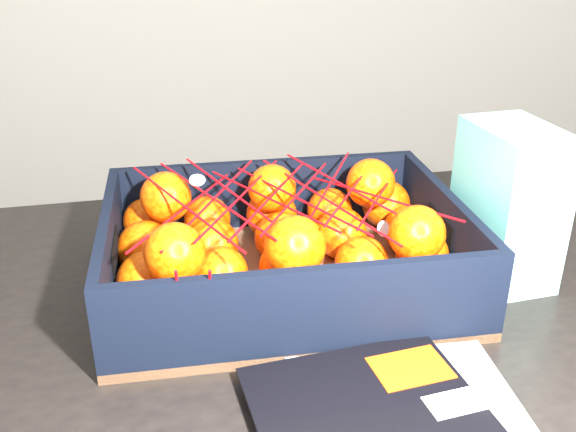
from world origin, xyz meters
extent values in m
cube|color=black|center=(-0.09, 0.03, 0.73)|extent=(1.23, 0.85, 0.04)
cylinder|color=black|center=(0.46, 0.38, 0.35)|extent=(0.06, 0.06, 0.71)
cube|color=#ED440C|center=(-0.06, -0.11, 0.77)|extent=(0.08, 0.06, 0.00)
cube|color=white|center=(-0.04, -0.16, 0.77)|extent=(0.06, 0.04, 0.00)
cube|color=brown|center=(-0.16, 0.10, 0.76)|extent=(0.43, 0.32, 0.01)
cube|color=black|center=(-0.16, 0.26, 0.81)|extent=(0.43, 0.01, 0.11)
cube|color=black|center=(-0.16, -0.06, 0.81)|extent=(0.43, 0.01, 0.11)
cube|color=black|center=(-0.37, 0.10, 0.81)|extent=(0.01, 0.30, 0.11)
cube|color=black|center=(0.05, 0.10, 0.81)|extent=(0.01, 0.30, 0.11)
sphere|color=#FF4A05|center=(-0.33, -0.02, 0.80)|extent=(0.06, 0.06, 0.06)
sphere|color=#FF4A05|center=(-0.32, 0.06, 0.80)|extent=(0.07, 0.07, 0.07)
sphere|color=#FF4A05|center=(-0.33, 0.14, 0.80)|extent=(0.07, 0.07, 0.07)
sphere|color=#FF4A05|center=(-0.33, 0.22, 0.80)|extent=(0.06, 0.06, 0.06)
sphere|color=#FF4A05|center=(-0.24, -0.02, 0.80)|extent=(0.06, 0.06, 0.06)
sphere|color=#FF4A05|center=(-0.24, 0.06, 0.80)|extent=(0.06, 0.06, 0.06)
sphere|color=#FF4A05|center=(-0.24, 0.14, 0.80)|extent=(0.07, 0.07, 0.07)
sphere|color=#FF4A05|center=(-0.24, 0.21, 0.80)|extent=(0.06, 0.06, 0.06)
sphere|color=#FF4A05|center=(-0.16, -0.02, 0.80)|extent=(0.06, 0.06, 0.06)
sphere|color=#FF4A05|center=(-0.16, 0.06, 0.80)|extent=(0.07, 0.07, 0.07)
sphere|color=#FF4A05|center=(-0.15, 0.14, 0.80)|extent=(0.07, 0.07, 0.07)
sphere|color=#FF4A05|center=(-0.15, 0.21, 0.80)|extent=(0.07, 0.07, 0.07)
sphere|color=#FF4A05|center=(-0.07, -0.02, 0.80)|extent=(0.07, 0.07, 0.07)
sphere|color=#FF4A05|center=(-0.07, 0.06, 0.80)|extent=(0.07, 0.07, 0.07)
sphere|color=#FF4A05|center=(-0.07, 0.14, 0.80)|extent=(0.07, 0.07, 0.07)
sphere|color=#FF4A05|center=(-0.07, 0.21, 0.80)|extent=(0.06, 0.06, 0.06)
sphere|color=#FF4A05|center=(0.01, -0.02, 0.80)|extent=(0.07, 0.07, 0.07)
sphere|color=#FF4A05|center=(0.01, 0.07, 0.80)|extent=(0.07, 0.07, 0.07)
sphere|color=#FF4A05|center=(0.02, 0.14, 0.80)|extent=(0.06, 0.06, 0.06)
sphere|color=#FF4A05|center=(0.01, 0.22, 0.80)|extent=(0.07, 0.07, 0.07)
sphere|color=#FF4A05|center=(-0.29, 0.02, 0.85)|extent=(0.07, 0.07, 0.07)
sphere|color=#FF4A05|center=(-0.30, 0.18, 0.85)|extent=(0.07, 0.07, 0.07)
sphere|color=#FF4A05|center=(-0.16, 0.02, 0.85)|extent=(0.07, 0.07, 0.07)
sphere|color=#FF4A05|center=(-0.16, 0.18, 0.85)|extent=(0.06, 0.06, 0.06)
sphere|color=#FF4A05|center=(-0.02, 0.02, 0.85)|extent=(0.07, 0.07, 0.07)
sphere|color=#FF4A05|center=(-0.02, 0.18, 0.85)|extent=(0.07, 0.07, 0.07)
cylinder|color=red|center=(-0.27, 0.10, 0.87)|extent=(0.12, 0.23, 0.02)
cylinder|color=red|center=(-0.24, 0.11, 0.87)|extent=(0.12, 0.23, 0.01)
cylinder|color=red|center=(-0.21, 0.11, 0.87)|extent=(0.12, 0.22, 0.03)
cylinder|color=red|center=(-0.17, 0.10, 0.87)|extent=(0.12, 0.23, 0.01)
cylinder|color=red|center=(-0.14, 0.10, 0.87)|extent=(0.12, 0.23, 0.00)
cylinder|color=red|center=(-0.11, 0.10, 0.87)|extent=(0.12, 0.23, 0.03)
cylinder|color=red|center=(-0.07, 0.11, 0.87)|extent=(0.12, 0.23, 0.02)
cylinder|color=red|center=(-0.04, 0.10, 0.86)|extent=(0.12, 0.22, 0.03)
cylinder|color=red|center=(-0.27, 0.10, 0.87)|extent=(0.12, 0.23, 0.01)
cylinder|color=red|center=(-0.24, 0.11, 0.87)|extent=(0.12, 0.23, 0.01)
cylinder|color=red|center=(-0.21, 0.11, 0.87)|extent=(0.12, 0.23, 0.00)
cylinder|color=red|center=(-0.17, 0.10, 0.87)|extent=(0.12, 0.23, 0.01)
cylinder|color=red|center=(-0.14, 0.10, 0.87)|extent=(0.12, 0.23, 0.01)
cylinder|color=red|center=(-0.11, 0.11, 0.87)|extent=(0.12, 0.23, 0.03)
cylinder|color=red|center=(-0.07, 0.11, 0.87)|extent=(0.12, 0.23, 0.02)
cylinder|color=red|center=(-0.04, 0.10, 0.86)|extent=(0.12, 0.22, 0.03)
cylinder|color=red|center=(-0.29, -0.04, 0.83)|extent=(0.00, 0.03, 0.09)
cylinder|color=red|center=(-0.26, -0.04, 0.83)|extent=(0.01, 0.04, 0.08)
cube|color=silver|center=(0.12, 0.08, 0.85)|extent=(0.10, 0.14, 0.20)
camera|label=1|loc=(-0.27, -0.60, 1.18)|focal=40.70mm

